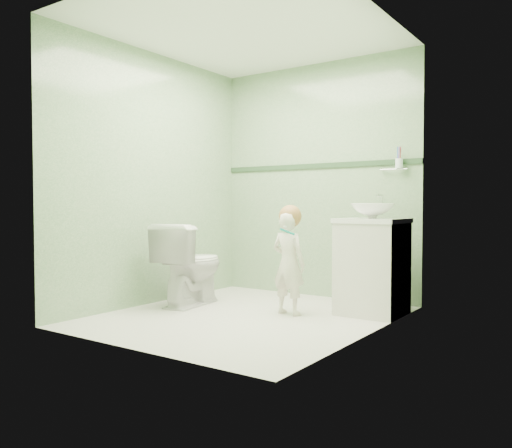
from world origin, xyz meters
The scene contains 12 objects.
ground centered at (0.00, 0.00, 0.00)m, with size 2.50×2.50×0.00m, color silver.
room_shell centered at (0.00, 0.00, 1.20)m, with size 2.50×2.54×2.40m.
trim_stripe centered at (0.00, 1.24, 1.35)m, with size 2.20×0.02×0.05m, color #2B482B.
vanity centered at (0.84, 0.70, 0.40)m, with size 0.52×0.50×0.80m, color silver.
counter centered at (0.84, 0.70, 0.81)m, with size 0.54×0.52×0.04m, color white.
basin centered at (0.84, 0.70, 0.89)m, with size 0.37×0.37×0.13m, color white.
faucet centered at (0.84, 0.89, 0.97)m, with size 0.03×0.13×0.18m.
cup_holder centered at (0.89, 1.18, 1.33)m, with size 0.26×0.07×0.21m.
toilet centered at (-0.74, 0.13, 0.39)m, with size 0.43×0.76×0.77m, color white.
toddler centered at (0.25, 0.28, 0.44)m, with size 0.32×0.21×0.88m, color white.
hair_cap centered at (0.25, 0.30, 0.85)m, with size 0.20×0.20×0.20m, color #9E6D3A.
teal_toothbrush centered at (0.32, 0.15, 0.73)m, with size 0.11×0.13×0.08m.
Camera 1 is at (2.58, -3.57, 0.94)m, focal length 36.72 mm.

